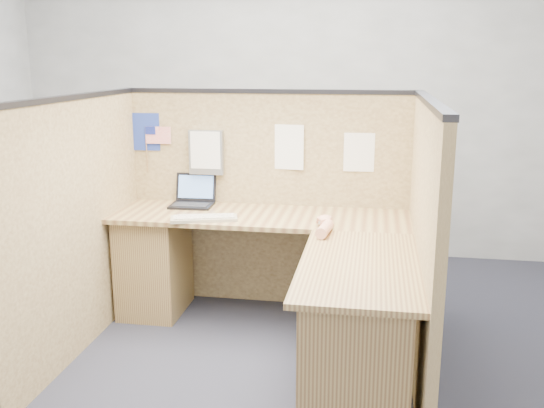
% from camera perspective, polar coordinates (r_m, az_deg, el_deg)
% --- Properties ---
extents(floor, '(5.00, 5.00, 0.00)m').
position_cam_1_polar(floor, '(3.64, -3.13, -14.91)').
color(floor, black).
rests_on(floor, ground).
extents(wall_back, '(5.00, 0.00, 5.00)m').
position_cam_1_polar(wall_back, '(5.42, 2.02, 10.02)').
color(wall_back, gray).
rests_on(wall_back, floor).
extents(cubicle_partitions, '(2.06, 1.83, 1.53)m').
position_cam_1_polar(cubicle_partitions, '(3.74, -1.84, -1.39)').
color(cubicle_partitions, brown).
rests_on(cubicle_partitions, floor).
extents(l_desk, '(1.95, 1.75, 0.73)m').
position_cam_1_polar(l_desk, '(3.69, 0.59, -7.70)').
color(l_desk, brown).
rests_on(l_desk, floor).
extents(laptop, '(0.29, 0.28, 0.21)m').
position_cam_1_polar(laptop, '(4.28, -7.37, 0.61)').
color(laptop, black).
rests_on(laptop, l_desk).
extents(keyboard, '(0.44, 0.26, 0.03)m').
position_cam_1_polar(keyboard, '(3.87, -6.42, -1.34)').
color(keyboard, gray).
rests_on(keyboard, l_desk).
extents(mouse, '(0.11, 0.07, 0.04)m').
position_cam_1_polar(mouse, '(3.73, 5.02, -1.74)').
color(mouse, silver).
rests_on(mouse, l_desk).
extents(hand_forearm, '(0.10, 0.36, 0.08)m').
position_cam_1_polar(hand_forearm, '(3.60, 5.00, -2.06)').
color(hand_forearm, tan).
rests_on(hand_forearm, l_desk).
extents(blue_poster, '(0.20, 0.01, 0.27)m').
position_cam_1_polar(blue_poster, '(4.42, -11.78, 6.66)').
color(blue_poster, navy).
rests_on(blue_poster, cubicle_partitions).
extents(american_flag, '(0.19, 0.01, 0.32)m').
position_cam_1_polar(american_flag, '(4.38, -10.91, 6.25)').
color(american_flag, olive).
rests_on(american_flag, cubicle_partitions).
extents(file_holder, '(0.24, 0.05, 0.31)m').
position_cam_1_polar(file_holder, '(4.27, -6.21, 4.87)').
color(file_holder, slate).
rests_on(file_holder, cubicle_partitions).
extents(paper_left, '(0.24, 0.03, 0.31)m').
position_cam_1_polar(paper_left, '(4.17, 1.36, 5.37)').
color(paper_left, white).
rests_on(paper_left, cubicle_partitions).
extents(paper_right, '(0.21, 0.01, 0.26)m').
position_cam_1_polar(paper_right, '(4.13, 8.20, 4.83)').
color(paper_right, white).
rests_on(paper_right, cubicle_partitions).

